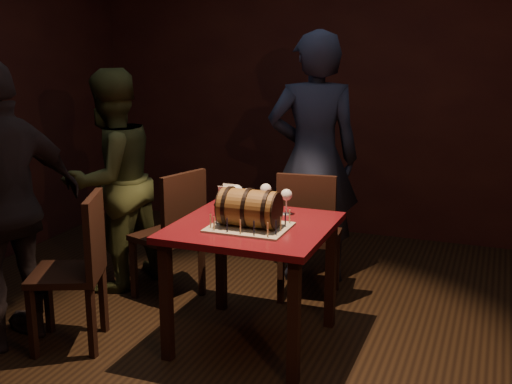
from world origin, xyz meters
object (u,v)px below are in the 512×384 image
barrel_cake (249,208)px  wine_glass_mid (266,190)px  pub_table (253,242)px  wine_glass_right (286,196)px  chair_back (308,230)px  chair_left_rear (175,229)px  person_left_rear (111,181)px  person_back (314,159)px  pint_of_ale (249,202)px  person_left_front (5,206)px  chair_left_front (79,263)px  wine_glass_left (237,192)px

barrel_cake → wine_glass_mid: barrel_cake is taller
pub_table → wine_glass_right: 0.37m
wine_glass_right → chair_back: 0.57m
wine_glass_right → chair_left_rear: (-0.86, 0.14, -0.35)m
pub_table → person_left_rear: 1.39m
chair_left_rear → person_back: (0.78, 0.75, 0.41)m
chair_left_rear → person_left_rear: (-0.55, 0.08, 0.28)m
pub_table → wine_glass_mid: wine_glass_mid is taller
wine_glass_mid → person_back: (0.08, 0.80, 0.07)m
pint_of_ale → barrel_cake: bearing=-68.5°
person_left_front → wine_glass_right: bearing=135.3°
chair_back → chair_left_front: same height
wine_glass_right → wine_glass_mid: bearing=151.1°
barrel_cake → person_left_front: (-1.37, -0.42, -0.02)m
person_back → person_left_front: 2.17m
wine_glass_mid → wine_glass_right: bearing=-28.9°
barrel_cake → person_back: (0.02, 1.24, 0.06)m
wine_glass_right → person_left_front: (-1.48, -0.77, -0.01)m
person_left_front → barrel_cake: bearing=124.6°
wine_glass_left → chair_back: size_ratio=0.17×
chair_back → chair_left_rear: size_ratio=1.00×
barrel_cake → wine_glass_left: bearing=122.4°
pint_of_ale → person_back: 0.96m
pint_of_ale → person_left_rear: (-1.19, 0.28, -0.02)m
person_back → wine_glass_left: bearing=54.8°
barrel_cake → chair_left_front: size_ratio=0.42×
wine_glass_right → pint_of_ale: 0.23m
pint_of_ale → person_left_rear: person_left_rear is taller
chair_back → person_back: bearing=102.4°
barrel_cake → chair_left_front: (-0.96, -0.31, -0.35)m
wine_glass_right → chair_back: (0.01, 0.46, -0.35)m
chair_left_front → person_left_front: size_ratio=0.54×
chair_left_rear → person_back: person_back is taller
chair_back → pint_of_ale: bearing=-114.7°
pint_of_ale → person_left_rear: 1.22m
wine_glass_right → person_back: size_ratio=0.09×
pub_table → person_back: size_ratio=0.48×
person_left_rear → pub_table: bearing=86.0°
wine_glass_left → pint_of_ale: wine_glass_left is taller
pub_table → chair_left_front: bearing=-157.1°
pub_table → chair_left_front: chair_left_front is taller
chair_back → person_left_front: (-1.49, -1.23, 0.33)m
chair_back → chair_left_rear: 0.93m
wine_glass_left → wine_glass_mid: (0.16, 0.10, -0.00)m
wine_glass_left → person_left_rear: person_left_rear is taller
person_back → person_left_rear: 1.49m
chair_left_front → person_back: size_ratio=0.50×
wine_glass_right → chair_left_front: size_ratio=0.17×
person_left_rear → wine_glass_right: bearing=97.8°
wine_glass_right → chair_left_rear: 0.94m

